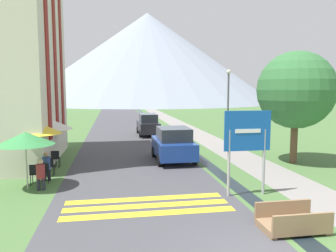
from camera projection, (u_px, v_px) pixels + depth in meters
ground_plane at (157, 136)px, 26.94m from camera, size 160.00×160.00×0.00m
road at (123, 124)px, 36.32m from camera, size 6.40×60.00×0.01m
footpath at (176, 123)px, 37.34m from camera, size 2.20×60.00×0.01m
drainage_channel at (156, 124)px, 36.94m from camera, size 0.60×60.00×0.00m
crosswalk_marking at (147, 206)px, 10.79m from camera, size 5.44×1.84×0.01m
mountain_distant at (148, 58)px, 99.07m from camera, size 74.64×74.64×26.64m
road_sign at (247, 140)px, 11.67m from camera, size 1.73×0.11×3.08m
footbridge at (292, 222)px, 8.91m from camera, size 1.70×1.10×0.65m
parked_car_near at (173, 144)px, 17.51m from camera, size 1.99×3.81×1.82m
parked_car_far at (148, 124)px, 27.49m from camera, size 1.70×4.29×1.82m
cafe_chair_near_left at (44, 171)px, 13.37m from camera, size 0.40×0.40×0.85m
cafe_chair_near_right at (35, 172)px, 13.12m from camera, size 0.40×0.40×0.85m
cafe_chair_far_right at (55, 157)px, 16.04m from camera, size 0.40×0.40×0.85m
cafe_chair_far_left at (52, 157)px, 16.03m from camera, size 0.40×0.40×0.85m
cafe_chair_middle at (49, 165)px, 14.44m from camera, size 0.40×0.40×0.85m
cafe_umbrella_front_green at (25, 138)px, 12.43m from camera, size 2.16×2.16×2.22m
cafe_umbrella_middle_yellow at (39, 128)px, 14.73m from camera, size 2.03×2.03×2.32m
cafe_umbrella_rear_white at (49, 124)px, 16.88m from camera, size 2.31×2.31×2.32m
person_seated_near at (41, 173)px, 12.41m from camera, size 0.32×0.32×1.22m
person_seated_far at (46, 165)px, 13.77m from camera, size 0.32×0.32×1.22m
streetlamp at (228, 102)px, 20.94m from camera, size 0.28×0.28×5.08m
tree_by_path at (296, 90)px, 16.70m from camera, size 3.95×3.95×5.78m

